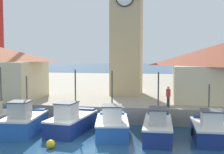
% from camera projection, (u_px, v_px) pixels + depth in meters
% --- Properties ---
extents(ground_plane, '(300.00, 300.00, 0.00)m').
position_uv_depth(ground_plane, '(80.00, 147.00, 18.12)').
color(ground_plane, navy).
extents(quay_wharf, '(120.00, 40.00, 1.32)m').
position_uv_depth(quay_wharf, '(131.00, 88.00, 43.67)').
color(quay_wharf, '#9E937F').
rests_on(quay_wharf, ground).
extents(fishing_boat_mid_left, '(2.38, 4.47, 3.89)m').
position_uv_depth(fishing_boat_mid_left, '(24.00, 122.00, 21.12)').
color(fishing_boat_mid_left, '#2356A8').
rests_on(fishing_boat_mid_left, ground).
extents(fishing_boat_center, '(2.59, 5.15, 4.32)m').
position_uv_depth(fishing_boat_center, '(72.00, 121.00, 21.55)').
color(fishing_boat_center, navy).
rests_on(fishing_boat_center, ground).
extents(fishing_boat_mid_right, '(2.75, 4.47, 4.30)m').
position_uv_depth(fishing_boat_mid_right, '(112.00, 125.00, 20.53)').
color(fishing_boat_mid_right, '#2356A8').
rests_on(fishing_boat_mid_right, ground).
extents(fishing_boat_right_inner, '(1.93, 5.29, 4.22)m').
position_uv_depth(fishing_boat_right_inner, '(158.00, 127.00, 20.00)').
color(fishing_boat_right_inner, navy).
rests_on(fishing_boat_right_inner, ground).
extents(fishing_boat_right_outer, '(2.15, 4.25, 3.49)m').
position_uv_depth(fishing_boat_right_outer, '(210.00, 130.00, 19.37)').
color(fishing_boat_right_outer, navy).
rests_on(fishing_boat_right_outer, ground).
extents(clock_tower, '(3.49, 3.49, 15.70)m').
position_uv_depth(clock_tower, '(127.00, 19.00, 30.92)').
color(clock_tower, tan).
rests_on(clock_tower, quay_wharf).
extents(port_crane_near, '(4.52, 9.34, 17.44)m').
position_uv_depth(port_crane_near, '(3.00, 31.00, 39.13)').
color(port_crane_near, maroon).
rests_on(port_crane_near, quay_wharf).
extents(mooring_buoy, '(0.51, 0.51, 0.51)m').
position_uv_depth(mooring_buoy, '(51.00, 144.00, 17.84)').
color(mooring_buoy, gold).
rests_on(mooring_buoy, ground).
extents(dock_worker_near_tower, '(0.34, 0.22, 1.62)m').
position_uv_depth(dock_worker_near_tower, '(168.00, 96.00, 23.75)').
color(dock_worker_near_tower, '#33333D').
rests_on(dock_worker_near_tower, quay_wharf).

